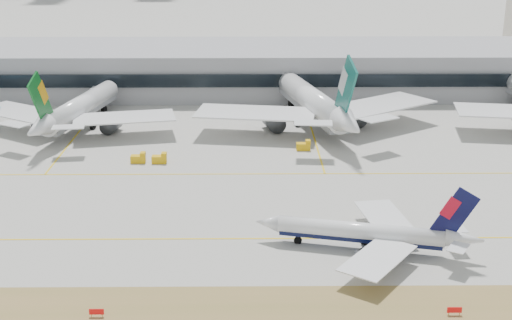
{
  "coord_description": "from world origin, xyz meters",
  "views": [
    {
      "loc": [
        6.43,
        -124.53,
        56.0
      ],
      "look_at": [
        7.77,
        18.0,
        7.5
      ],
      "focal_mm": 50.0,
      "sensor_mm": 36.0,
      "label": 1
    }
  ],
  "objects_px": {
    "taxiing_airliner": "(368,233)",
    "widebody_cathay": "(313,103)",
    "widebody_eva": "(78,110)",
    "terminal": "(230,68)"
  },
  "relations": [
    {
      "from": "widebody_eva",
      "to": "terminal",
      "type": "height_order",
      "value": "widebody_eva"
    },
    {
      "from": "widebody_cathay",
      "to": "terminal",
      "type": "height_order",
      "value": "widebody_cathay"
    },
    {
      "from": "terminal",
      "to": "widebody_cathay",
      "type": "bearing_deg",
      "value": -61.49
    },
    {
      "from": "taxiing_airliner",
      "to": "widebody_cathay",
      "type": "bearing_deg",
      "value": -74.17
    },
    {
      "from": "widebody_eva",
      "to": "widebody_cathay",
      "type": "distance_m",
      "value": 65.65
    },
    {
      "from": "taxiing_airliner",
      "to": "terminal",
      "type": "bearing_deg",
      "value": -63.93
    },
    {
      "from": "widebody_eva",
      "to": "widebody_cathay",
      "type": "xyz_separation_m",
      "value": [
        65.59,
        2.7,
        1.09
      ]
    },
    {
      "from": "terminal",
      "to": "widebody_eva",
      "type": "bearing_deg",
      "value": -130.86
    },
    {
      "from": "taxiing_airliner",
      "to": "terminal",
      "type": "distance_m",
      "value": 127.86
    },
    {
      "from": "taxiing_airliner",
      "to": "terminal",
      "type": "xyz_separation_m",
      "value": [
        -27.35,
        124.83,
        4.25
      ]
    }
  ]
}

